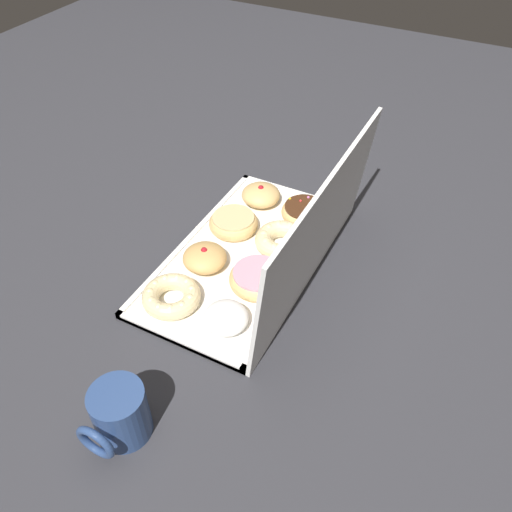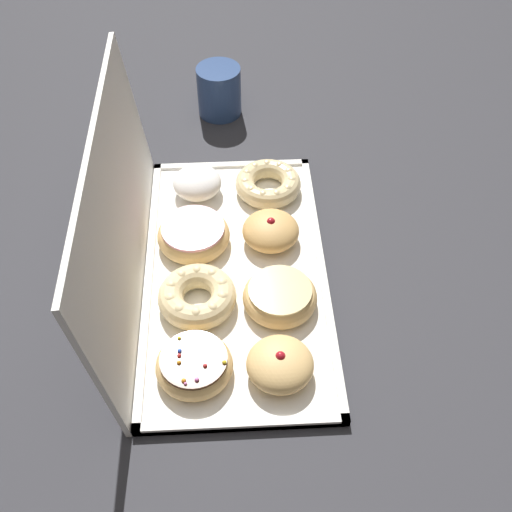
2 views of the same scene
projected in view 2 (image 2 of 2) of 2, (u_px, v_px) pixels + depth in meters
The scene contains 12 objects.
ground_plane at pixel (233, 277), 0.98m from camera, with size 3.00×3.00×0.00m, color #333338.
donut_box at pixel (233, 274), 0.98m from camera, with size 0.53×0.28×0.01m.
box_lid_open at pixel (116, 218), 0.88m from camera, with size 0.53×0.28×0.01m, color white.
jelly_filled_donut_0 at pixel (277, 364), 0.84m from camera, with size 0.09×0.09×0.05m.
glazed_ring_donut_1 at pixel (277, 296), 0.92m from camera, with size 0.11×0.11×0.04m.
jelly_filled_donut_2 at pixel (268, 231), 1.01m from camera, with size 0.09×0.09×0.05m.
cruller_donut_3 at pixel (266, 183), 1.09m from camera, with size 0.12×0.12×0.04m.
sprinkle_donut_4 at pixel (191, 365), 0.84m from camera, with size 0.11×0.11×0.04m.
cruller_donut_5 at pixel (194, 296), 0.92m from camera, with size 0.12×0.12×0.04m.
pink_frosted_donut_6 at pixel (191, 235), 1.00m from camera, with size 0.12×0.12×0.04m.
powdered_filled_donut_7 at pixel (195, 183), 1.08m from camera, with size 0.08×0.08×0.05m.
coffee_mug at pixel (217, 89), 1.24m from camera, with size 0.11×0.09×0.10m.
Camera 2 is at (-0.63, -0.00, 0.76)m, focal length 43.71 mm.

